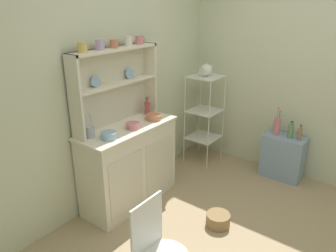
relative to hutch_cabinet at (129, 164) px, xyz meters
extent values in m
plane|color=tan|center=(0.07, -1.37, -0.45)|extent=(3.84, 3.84, 0.00)
cube|color=beige|center=(0.07, 0.26, 0.80)|extent=(3.84, 0.05, 2.50)
cube|color=beige|center=(1.70, -1.37, 0.80)|extent=(0.05, 3.84, 2.50)
cube|color=silver|center=(0.00, 0.00, -0.01)|extent=(1.07, 0.42, 0.87)
cube|color=beige|center=(-0.26, -0.21, -0.06)|extent=(0.45, 0.01, 0.61)
cube|color=beige|center=(0.26, -0.21, -0.06)|extent=(0.45, 0.01, 0.61)
cube|color=#EEE6CE|center=(0.00, 0.00, 0.41)|extent=(1.10, 0.45, 0.02)
cube|color=beige|center=(0.00, 0.20, 0.81)|extent=(1.03, 0.02, 0.77)
cube|color=silver|center=(-0.50, 0.12, 0.81)|extent=(0.02, 0.18, 0.77)
cube|color=silver|center=(0.50, 0.12, 0.81)|extent=(0.02, 0.18, 0.77)
cube|color=silver|center=(0.00, 0.12, 0.85)|extent=(0.99, 0.16, 0.02)
cube|color=silver|center=(0.00, 0.12, 1.18)|extent=(1.03, 0.18, 0.02)
cylinder|color=#8EB2D1|center=(-0.23, 0.16, 0.91)|extent=(0.11, 0.03, 0.11)
cylinder|color=#8EB2D1|center=(0.23, 0.16, 0.91)|extent=(0.11, 0.03, 0.11)
cylinder|color=silver|center=(1.12, -0.30, 0.14)|extent=(0.01, 0.01, 1.17)
cylinder|color=silver|center=(1.50, -0.30, 0.14)|extent=(0.01, 0.01, 1.17)
cylinder|color=silver|center=(1.12, 0.07, 0.14)|extent=(0.01, 0.01, 1.17)
cylinder|color=silver|center=(1.50, 0.07, 0.14)|extent=(0.01, 0.01, 1.17)
cube|color=silver|center=(1.31, -0.11, 0.72)|extent=(0.40, 0.38, 0.01)
cube|color=silver|center=(1.31, -0.11, 0.26)|extent=(0.40, 0.38, 0.01)
cube|color=silver|center=(1.31, -0.11, -0.11)|extent=(0.40, 0.38, 0.01)
cube|color=#849EBC|center=(1.51, -1.13, -0.18)|extent=(0.28, 0.48, 0.54)
cube|color=white|center=(-0.84, -0.98, 0.20)|extent=(0.31, 0.02, 0.40)
cylinder|color=#93754C|center=(0.20, -0.98, -0.38)|extent=(0.23, 0.23, 0.12)
cylinder|color=#DBB760|center=(-0.37, 0.12, 1.24)|extent=(0.08, 0.08, 0.09)
torus|color=#DBB760|center=(-0.32, 0.12, 1.24)|extent=(0.01, 0.05, 0.05)
cylinder|color=#B79ECC|center=(-0.18, 0.12, 1.24)|extent=(0.08, 0.08, 0.09)
torus|color=#B79ECC|center=(-0.13, 0.12, 1.24)|extent=(0.01, 0.05, 0.05)
cylinder|color=#C67556|center=(0.00, 0.12, 1.23)|extent=(0.07, 0.07, 0.08)
torus|color=#C67556|center=(0.04, 0.12, 1.24)|extent=(0.01, 0.05, 0.05)
cylinder|color=silver|center=(0.19, 0.12, 1.24)|extent=(0.08, 0.08, 0.09)
torus|color=silver|center=(0.24, 0.12, 1.24)|extent=(0.01, 0.05, 0.05)
cylinder|color=#D17A84|center=(0.36, 0.12, 1.23)|extent=(0.08, 0.08, 0.08)
torus|color=#D17A84|center=(0.41, 0.12, 1.24)|extent=(0.01, 0.05, 0.05)
cylinder|color=#8EB2D1|center=(-0.32, -0.07, 0.45)|extent=(0.15, 0.15, 0.06)
cylinder|color=#D17A84|center=(0.00, -0.07, 0.45)|extent=(0.14, 0.14, 0.06)
cylinder|color=#C67556|center=(0.32, -0.07, 0.45)|extent=(0.17, 0.17, 0.05)
cylinder|color=#B74C47|center=(0.41, 0.09, 0.49)|extent=(0.06, 0.06, 0.14)
cylinder|color=#B74C47|center=(0.41, 0.09, 0.58)|extent=(0.03, 0.03, 0.05)
cylinder|color=#4C382D|center=(0.41, 0.09, 0.61)|extent=(0.03, 0.03, 0.01)
cylinder|color=#B2B7C6|center=(-0.41, 0.08, 0.48)|extent=(0.08, 0.08, 0.11)
cylinder|color=silver|center=(-0.43, 0.08, 0.56)|extent=(0.01, 0.02, 0.18)
ellipsoid|color=silver|center=(-0.43, 0.08, 0.65)|extent=(0.02, 0.01, 0.01)
cylinder|color=silver|center=(-0.38, 0.08, 0.55)|extent=(0.01, 0.03, 0.16)
ellipsoid|color=silver|center=(-0.38, 0.08, 0.63)|extent=(0.02, 0.01, 0.01)
cylinder|color=silver|center=(-0.39, 0.10, 0.56)|extent=(0.03, 0.02, 0.18)
ellipsoid|color=silver|center=(-0.39, 0.10, 0.65)|extent=(0.02, 0.01, 0.01)
sphere|color=white|center=(1.31, -0.11, 0.80)|extent=(0.15, 0.15, 0.15)
sphere|color=silver|center=(1.31, -0.11, 0.88)|extent=(0.02, 0.02, 0.02)
cylinder|color=white|center=(1.42, -0.11, 0.81)|extent=(0.09, 0.02, 0.07)
torus|color=white|center=(1.23, -0.11, 0.80)|extent=(0.01, 0.09, 0.09)
cylinder|color=#D17A84|center=(1.51, -1.01, 0.20)|extent=(0.08, 0.08, 0.21)
cylinder|color=#4C844C|center=(1.51, -1.03, 0.34)|extent=(0.00, 0.01, 0.11)
sphere|color=#C67556|center=(1.51, -1.03, 0.39)|extent=(0.03, 0.03, 0.03)
cylinder|color=#4C844C|center=(1.53, -1.02, 0.33)|extent=(0.00, 0.01, 0.10)
sphere|color=#D17A84|center=(1.53, -1.02, 0.38)|extent=(0.02, 0.02, 0.02)
cylinder|color=#4C844C|center=(1.52, -1.00, 0.35)|extent=(0.00, 0.01, 0.14)
sphere|color=#C67556|center=(1.52, -1.00, 0.42)|extent=(0.02, 0.02, 0.02)
cylinder|color=#6B8C60|center=(1.51, -1.18, 0.17)|extent=(0.06, 0.06, 0.16)
cylinder|color=#6B8C60|center=(1.51, -1.18, 0.27)|extent=(0.03, 0.03, 0.03)
cylinder|color=#4C382D|center=(1.51, -1.18, 0.29)|extent=(0.03, 0.03, 0.01)
cylinder|color=#99704C|center=(1.51, -1.29, 0.16)|extent=(0.05, 0.05, 0.14)
cylinder|color=#99704C|center=(1.51, -1.29, 0.25)|extent=(0.02, 0.02, 0.03)
cylinder|color=#4C382D|center=(1.51, -1.29, 0.27)|extent=(0.03, 0.03, 0.01)
camera|label=1|loc=(-2.16, -2.16, 1.61)|focal=34.43mm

